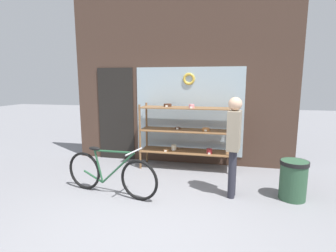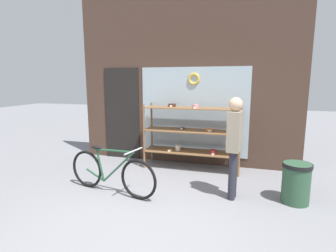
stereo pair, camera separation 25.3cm
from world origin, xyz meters
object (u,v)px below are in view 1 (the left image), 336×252
pedestrian (234,140)px  trash_bin (293,178)px  display_case (188,131)px  bicycle (110,174)px

pedestrian → trash_bin: (0.91, 0.10, -0.58)m
display_case → pedestrian: 1.50m
display_case → trash_bin: display_case is taller
display_case → bicycle: size_ratio=1.17×
display_case → pedestrian: size_ratio=1.24×
bicycle → pedestrian: pedestrian is taller
display_case → trash_bin: (1.80, -1.10, -0.46)m
display_case → bicycle: display_case is taller
display_case → bicycle: bearing=-123.3°
pedestrian → trash_bin: pedestrian is taller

